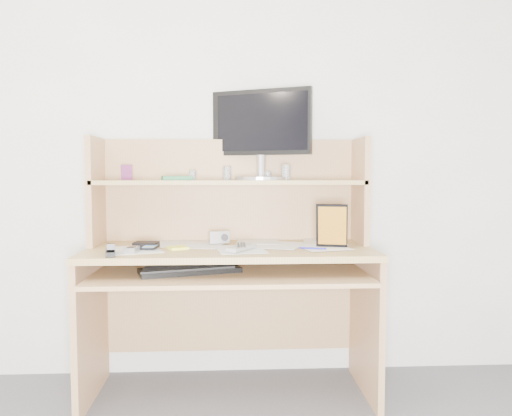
{
  "coord_description": "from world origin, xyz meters",
  "views": [
    {
      "loc": [
        0.0,
        -0.97,
        1.11
      ],
      "look_at": [
        0.13,
        1.43,
        0.95
      ],
      "focal_mm": 35.0,
      "sensor_mm": 36.0,
      "label": 1
    }
  ],
  "objects_px": {
    "tv_remote": "(241,248)",
    "desk": "(230,256)",
    "monitor": "(261,132)",
    "keyboard": "(190,269)",
    "game_case": "(332,226)"
  },
  "relations": [
    {
      "from": "game_case",
      "to": "monitor",
      "type": "xyz_separation_m",
      "value": [
        -0.33,
        0.26,
        0.47
      ]
    },
    {
      "from": "desk",
      "to": "keyboard",
      "type": "distance_m",
      "value": 0.28
    },
    {
      "from": "keyboard",
      "to": "monitor",
      "type": "height_order",
      "value": "monitor"
    },
    {
      "from": "tv_remote",
      "to": "game_case",
      "type": "relative_size",
      "value": 0.91
    },
    {
      "from": "desk",
      "to": "keyboard",
      "type": "bearing_deg",
      "value": -133.03
    },
    {
      "from": "tv_remote",
      "to": "monitor",
      "type": "height_order",
      "value": "monitor"
    },
    {
      "from": "desk",
      "to": "game_case",
      "type": "relative_size",
      "value": 6.57
    },
    {
      "from": "desk",
      "to": "tv_remote",
      "type": "distance_m",
      "value": 0.22
    },
    {
      "from": "desk",
      "to": "monitor",
      "type": "xyz_separation_m",
      "value": [
        0.17,
        0.12,
        0.64
      ]
    },
    {
      "from": "keyboard",
      "to": "game_case",
      "type": "height_order",
      "value": "game_case"
    },
    {
      "from": "desk",
      "to": "keyboard",
      "type": "xyz_separation_m",
      "value": [
        -0.19,
        -0.2,
        -0.03
      ]
    },
    {
      "from": "keyboard",
      "to": "tv_remote",
      "type": "bearing_deg",
      "value": -16.28
    },
    {
      "from": "tv_remote",
      "to": "desk",
      "type": "bearing_deg",
      "value": 135.99
    },
    {
      "from": "tv_remote",
      "to": "game_case",
      "type": "bearing_deg",
      "value": 38.64
    },
    {
      "from": "tv_remote",
      "to": "monitor",
      "type": "xyz_separation_m",
      "value": [
        0.11,
        0.32,
        0.57
      ]
    }
  ]
}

